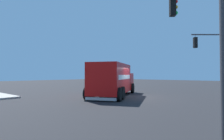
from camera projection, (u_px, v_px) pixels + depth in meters
ground_plane at (135, 97)px, 15.53m from camera, size 100.00×100.00×0.00m
delivery_truck at (113, 80)px, 16.14m from camera, size 5.57×7.96×2.83m
traffic_light_primary at (198, 9)px, 6.56m from camera, size 3.24×4.01×6.49m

